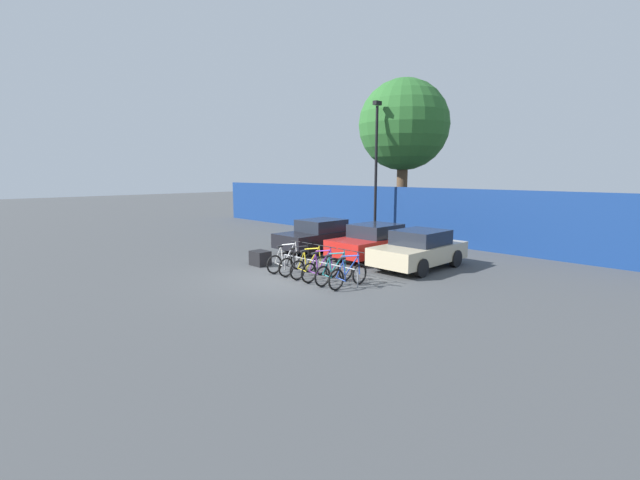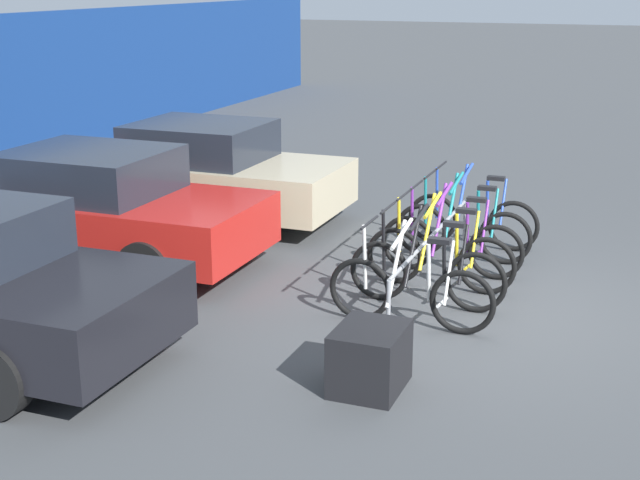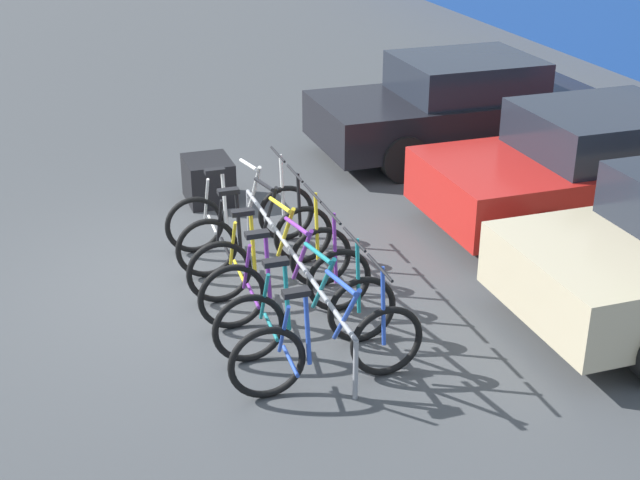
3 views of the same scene
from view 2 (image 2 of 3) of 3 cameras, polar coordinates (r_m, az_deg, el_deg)
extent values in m
plane|color=#424447|center=(9.57, 9.96, -4.38)|extent=(120.00, 120.00, 0.00)
cylinder|color=gray|center=(10.24, 7.27, 0.37)|extent=(3.46, 0.04, 0.04)
cylinder|color=gray|center=(8.74, 4.40, -4.32)|extent=(0.04, 0.04, 0.55)
cylinder|color=gray|center=(11.94, 9.26, 1.25)|extent=(0.04, 0.04, 0.55)
torus|color=black|center=(8.79, 9.11, -3.97)|extent=(0.06, 0.66, 0.66)
torus|color=black|center=(9.05, 2.60, -3.17)|extent=(0.06, 0.66, 0.66)
cylinder|color=silver|center=(8.84, 4.88, -1.50)|extent=(0.60, 0.04, 0.76)
cylinder|color=silver|center=(8.74, 5.26, 0.40)|extent=(0.68, 0.04, 0.16)
cylinder|color=silver|center=(8.78, 6.97, -2.11)|extent=(0.14, 0.04, 0.63)
cylinder|color=silver|center=(8.73, 8.25, -2.10)|extent=(0.32, 0.03, 0.58)
cylinder|color=silver|center=(8.84, 7.83, -3.97)|extent=(0.40, 0.03, 0.08)
cylinder|color=silver|center=(8.92, 2.88, -1.11)|extent=(0.12, 0.04, 0.69)
cylinder|color=black|center=(8.81, 3.17, 1.12)|extent=(0.52, 0.03, 0.03)
cube|color=black|center=(8.65, 7.65, -0.04)|extent=(0.10, 0.22, 0.05)
torus|color=black|center=(9.38, 9.95, -2.68)|extent=(0.06, 0.66, 0.66)
torus|color=black|center=(9.62, 3.81, -1.97)|extent=(0.06, 0.66, 0.66)
cylinder|color=black|center=(9.43, 5.98, -0.37)|extent=(0.60, 0.04, 0.76)
cylinder|color=black|center=(9.33, 6.35, 1.41)|extent=(0.68, 0.04, 0.16)
cylinder|color=black|center=(9.37, 7.95, -0.94)|extent=(0.14, 0.04, 0.63)
cylinder|color=black|center=(9.32, 9.15, -0.93)|extent=(0.32, 0.03, 0.58)
cylinder|color=black|center=(9.43, 8.75, -2.69)|extent=(0.40, 0.03, 0.08)
cylinder|color=black|center=(9.50, 4.10, -0.03)|extent=(0.12, 0.04, 0.69)
cylinder|color=black|center=(9.40, 4.39, 2.08)|extent=(0.52, 0.03, 0.03)
cube|color=black|center=(9.25, 8.59, 1.01)|extent=(0.10, 0.22, 0.05)
torus|color=black|center=(9.93, 10.63, -1.64)|extent=(0.06, 0.66, 0.66)
torus|color=black|center=(10.15, 4.81, -0.99)|extent=(0.06, 0.66, 0.66)
cylinder|color=yellow|center=(9.97, 6.88, 0.54)|extent=(0.60, 0.04, 0.76)
cylinder|color=yellow|center=(9.88, 7.23, 2.23)|extent=(0.68, 0.04, 0.16)
cylinder|color=yellow|center=(9.91, 8.74, 0.01)|extent=(0.14, 0.04, 0.63)
cylinder|color=yellow|center=(9.87, 9.88, 0.03)|extent=(0.32, 0.03, 0.58)
cylinder|color=yellow|center=(9.97, 9.50, -1.65)|extent=(0.40, 0.03, 0.08)
cylinder|color=yellow|center=(10.04, 5.09, 0.86)|extent=(0.12, 0.04, 0.69)
cylinder|color=black|center=(9.94, 5.37, 2.86)|extent=(0.52, 0.03, 0.03)
cube|color=black|center=(9.80, 9.36, 1.86)|extent=(0.10, 0.22, 0.05)
torus|color=black|center=(10.44, 11.20, -0.76)|extent=(0.06, 0.66, 0.66)
torus|color=black|center=(10.65, 5.65, -0.17)|extent=(0.06, 0.66, 0.66)
cylinder|color=#752D99|center=(10.48, 7.63, 1.30)|extent=(0.60, 0.04, 0.76)
cylinder|color=#752D99|center=(10.39, 7.97, 2.92)|extent=(0.68, 0.04, 0.16)
cylinder|color=#752D99|center=(10.43, 9.41, 0.80)|extent=(0.14, 0.04, 0.63)
cylinder|color=#752D99|center=(10.38, 10.49, 0.82)|extent=(0.32, 0.03, 0.58)
cylinder|color=#752D99|center=(10.48, 10.12, -0.78)|extent=(0.40, 0.03, 0.08)
cylinder|color=#752D99|center=(10.55, 5.92, 1.60)|extent=(0.12, 0.04, 0.69)
cylinder|color=black|center=(10.45, 6.20, 3.51)|extent=(0.52, 0.03, 0.03)
cube|color=black|center=(10.32, 10.00, 2.57)|extent=(0.10, 0.22, 0.05)
torus|color=black|center=(11.02, 11.78, 0.12)|extent=(0.06, 0.66, 0.66)
torus|color=black|center=(11.22, 6.50, 0.67)|extent=(0.06, 0.66, 0.66)
cylinder|color=#197A7F|center=(11.06, 8.39, 2.08)|extent=(0.60, 0.04, 0.76)
cylinder|color=#197A7F|center=(10.97, 8.72, 3.62)|extent=(0.68, 0.04, 0.16)
cylinder|color=#197A7F|center=(11.01, 10.08, 1.61)|extent=(0.14, 0.04, 0.63)
cylinder|color=#197A7F|center=(10.97, 11.11, 1.63)|extent=(0.32, 0.03, 0.58)
cylinder|color=#197A7F|center=(11.06, 10.75, 0.10)|extent=(0.40, 0.03, 0.08)
cylinder|color=#197A7F|center=(11.12, 6.76, 2.36)|extent=(0.12, 0.04, 0.69)
cylinder|color=black|center=(11.03, 7.04, 4.18)|extent=(0.52, 0.03, 0.03)
cube|color=black|center=(10.91, 10.65, 3.28)|extent=(0.10, 0.22, 0.05)
torus|color=black|center=(11.57, 12.27, 0.88)|extent=(0.06, 0.66, 0.66)
torus|color=black|center=(11.77, 7.23, 1.39)|extent=(0.06, 0.66, 0.66)
cylinder|color=#284CB7|center=(11.61, 9.05, 2.74)|extent=(0.60, 0.04, 0.76)
cylinder|color=#284CB7|center=(11.53, 9.37, 4.21)|extent=(0.68, 0.04, 0.16)
cylinder|color=#284CB7|center=(11.56, 10.66, 2.30)|extent=(0.14, 0.04, 0.63)
cylinder|color=#284CB7|center=(11.52, 11.64, 2.32)|extent=(0.32, 0.03, 0.58)
cylinder|color=#284CB7|center=(11.61, 11.30, 0.86)|extent=(0.40, 0.03, 0.08)
cylinder|color=#284CB7|center=(11.67, 7.49, 3.01)|extent=(0.12, 0.04, 0.69)
cylinder|color=black|center=(11.59, 7.76, 4.74)|extent=(0.52, 0.03, 0.03)
cube|color=black|center=(11.47, 11.20, 3.90)|extent=(0.10, 0.22, 0.05)
cylinder|color=black|center=(8.80, -12.88, -4.23)|extent=(0.20, 0.64, 0.64)
cube|color=red|center=(11.11, -13.93, 1.37)|extent=(1.80, 4.00, 0.62)
cube|color=#1E232D|center=(11.03, -14.56, 4.28)|extent=(1.58, 1.84, 0.52)
cylinder|color=black|center=(12.50, -16.00, 1.73)|extent=(0.20, 0.64, 0.64)
cylinder|color=black|center=(9.87, -11.10, -1.83)|extent=(0.20, 0.64, 0.64)
cylinder|color=black|center=(11.28, -6.52, 0.70)|extent=(0.20, 0.64, 0.64)
cube|color=#C1B28E|center=(12.87, -7.19, 3.78)|extent=(1.80, 3.93, 0.62)
cube|color=#1E232D|center=(12.80, -7.67, 6.30)|extent=(1.58, 1.81, 0.52)
cylinder|color=black|center=(12.80, -13.47, 2.26)|extent=(0.20, 0.64, 0.64)
cylinder|color=black|center=(14.20, -9.59, 3.87)|extent=(0.20, 0.64, 0.64)
cylinder|color=black|center=(11.68, -4.18, 1.32)|extent=(0.20, 0.64, 0.64)
cylinder|color=black|center=(13.20, -1.02, 3.14)|extent=(0.20, 0.64, 0.64)
cube|color=black|center=(7.61, 3.21, -7.57)|extent=(0.70, 0.56, 0.55)
camera|label=1|loc=(20.86, 42.74, 12.48)|focal=24.00mm
camera|label=3|loc=(17.04, 22.07, 18.28)|focal=50.00mm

